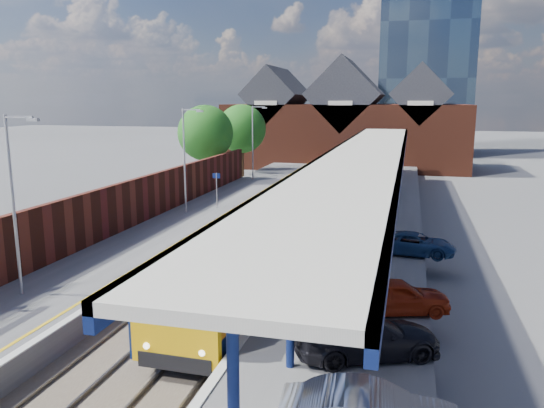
{
  "coord_description": "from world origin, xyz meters",
  "views": [
    {
      "loc": [
        8.01,
        -10.69,
        8.49
      ],
      "look_at": [
        0.47,
        18.44,
        2.6
      ],
      "focal_mm": 35.0,
      "sensor_mm": 36.0,
      "label": 1
    }
  ],
  "objects_px": {
    "platform_sign": "(217,184)",
    "lamp_post_d": "(254,138)",
    "lamp_post_c": "(186,154)",
    "parked_car_red": "(397,296)",
    "lamp_post_b": "(15,194)",
    "parked_car_blue": "(415,244)",
    "train": "(332,174)",
    "parked_car_dark": "(367,336)"
  },
  "relations": [
    {
      "from": "lamp_post_c",
      "to": "parked_car_blue",
      "type": "height_order",
      "value": "lamp_post_c"
    },
    {
      "from": "parked_car_dark",
      "to": "platform_sign",
      "type": "bearing_deg",
      "value": 7.05
    },
    {
      "from": "lamp_post_c",
      "to": "parked_car_blue",
      "type": "relative_size",
      "value": 1.77
    },
    {
      "from": "train",
      "to": "parked_car_red",
      "type": "height_order",
      "value": "train"
    },
    {
      "from": "lamp_post_d",
      "to": "parked_car_blue",
      "type": "distance_m",
      "value": 27.17
    },
    {
      "from": "lamp_post_c",
      "to": "platform_sign",
      "type": "relative_size",
      "value": 2.8
    },
    {
      "from": "lamp_post_c",
      "to": "lamp_post_d",
      "type": "distance_m",
      "value": 16.0
    },
    {
      "from": "lamp_post_d",
      "to": "parked_car_dark",
      "type": "relative_size",
      "value": 1.61
    },
    {
      "from": "lamp_post_b",
      "to": "parked_car_blue",
      "type": "bearing_deg",
      "value": 32.64
    },
    {
      "from": "train",
      "to": "parked_car_red",
      "type": "relative_size",
      "value": 17.72
    },
    {
      "from": "lamp_post_b",
      "to": "lamp_post_c",
      "type": "xyz_separation_m",
      "value": [
        0.0,
        16.0,
        0.0
      ]
    },
    {
      "from": "lamp_post_b",
      "to": "platform_sign",
      "type": "bearing_deg",
      "value": 85.67
    },
    {
      "from": "lamp_post_d",
      "to": "parked_car_blue",
      "type": "relative_size",
      "value": 1.77
    },
    {
      "from": "lamp_post_b",
      "to": "parked_car_red",
      "type": "distance_m",
      "value": 14.7
    },
    {
      "from": "lamp_post_d",
      "to": "parked_car_dark",
      "type": "distance_m",
      "value": 36.51
    },
    {
      "from": "lamp_post_b",
      "to": "lamp_post_c",
      "type": "bearing_deg",
      "value": 90.0
    },
    {
      "from": "lamp_post_c",
      "to": "parked_car_red",
      "type": "xyz_separation_m",
      "value": [
        14.2,
        -14.23,
        -3.36
      ]
    },
    {
      "from": "lamp_post_c",
      "to": "lamp_post_d",
      "type": "bearing_deg",
      "value": 90.0
    },
    {
      "from": "lamp_post_c",
      "to": "parked_car_dark",
      "type": "bearing_deg",
      "value": -52.93
    },
    {
      "from": "platform_sign",
      "to": "lamp_post_d",
      "type": "bearing_deg",
      "value": 95.56
    },
    {
      "from": "lamp_post_d",
      "to": "parked_car_red",
      "type": "height_order",
      "value": "lamp_post_d"
    },
    {
      "from": "train",
      "to": "lamp_post_c",
      "type": "relative_size",
      "value": 9.42
    },
    {
      "from": "lamp_post_b",
      "to": "lamp_post_d",
      "type": "distance_m",
      "value": 32.0
    },
    {
      "from": "train",
      "to": "lamp_post_d",
      "type": "xyz_separation_m",
      "value": [
        -7.86,
        2.39,
        2.87
      ]
    },
    {
      "from": "lamp_post_b",
      "to": "parked_car_red",
      "type": "bearing_deg",
      "value": 7.11
    },
    {
      "from": "platform_sign",
      "to": "parked_car_blue",
      "type": "relative_size",
      "value": 0.63
    },
    {
      "from": "lamp_post_b",
      "to": "parked_car_blue",
      "type": "height_order",
      "value": "lamp_post_b"
    },
    {
      "from": "parked_car_red",
      "to": "parked_car_blue",
      "type": "relative_size",
      "value": 0.94
    },
    {
      "from": "train",
      "to": "platform_sign",
      "type": "xyz_separation_m",
      "value": [
        -6.49,
        -11.61,
        0.57
      ]
    },
    {
      "from": "lamp_post_c",
      "to": "parked_car_blue",
      "type": "bearing_deg",
      "value": -23.56
    },
    {
      "from": "lamp_post_d",
      "to": "parked_car_blue",
      "type": "height_order",
      "value": "lamp_post_d"
    },
    {
      "from": "lamp_post_c",
      "to": "parked_car_dark",
      "type": "xyz_separation_m",
      "value": [
        13.44,
        -17.78,
        -3.36
      ]
    },
    {
      "from": "parked_car_dark",
      "to": "parked_car_blue",
      "type": "xyz_separation_m",
      "value": [
        1.42,
        11.3,
        -0.08
      ]
    },
    {
      "from": "lamp_post_c",
      "to": "parked_car_red",
      "type": "bearing_deg",
      "value": -45.06
    },
    {
      "from": "train",
      "to": "lamp_post_b",
      "type": "height_order",
      "value": "lamp_post_b"
    },
    {
      "from": "lamp_post_c",
      "to": "lamp_post_d",
      "type": "xyz_separation_m",
      "value": [
        0.0,
        16.0,
        0.0
      ]
    },
    {
      "from": "parked_car_red",
      "to": "parked_car_blue",
      "type": "bearing_deg",
      "value": -23.14
    },
    {
      "from": "train",
      "to": "platform_sign",
      "type": "height_order",
      "value": "platform_sign"
    },
    {
      "from": "parked_car_red",
      "to": "parked_car_dark",
      "type": "distance_m",
      "value": 3.64
    },
    {
      "from": "lamp_post_d",
      "to": "parked_car_blue",
      "type": "xyz_separation_m",
      "value": [
        14.86,
        -22.48,
        -3.44
      ]
    },
    {
      "from": "parked_car_dark",
      "to": "parked_car_red",
      "type": "bearing_deg",
      "value": -36.44
    },
    {
      "from": "parked_car_blue",
      "to": "lamp_post_b",
      "type": "bearing_deg",
      "value": 127.63
    }
  ]
}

